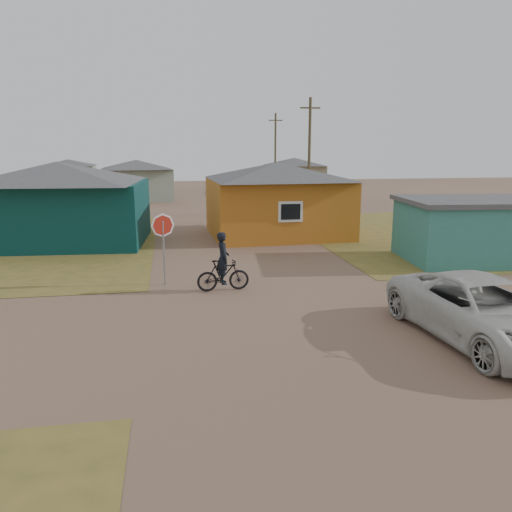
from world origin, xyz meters
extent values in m
plane|color=brown|center=(0.00, 0.00, 0.00)|extent=(120.00, 120.00, 0.00)
cube|color=olive|center=(14.00, 13.00, 0.01)|extent=(20.00, 18.00, 0.00)
cube|color=#083130|center=(-8.50, 13.50, 1.50)|extent=(8.40, 6.54, 3.00)
pyramid|color=#3F3E41|center=(-8.50, 13.50, 3.50)|extent=(8.93, 7.08, 1.00)
cube|color=#B3671B|center=(2.50, 14.00, 1.50)|extent=(7.21, 6.24, 3.00)
pyramid|color=#3F3E41|center=(2.50, 14.00, 3.45)|extent=(7.72, 6.76, 0.90)
cube|color=silver|center=(2.50, 10.97, 1.65)|extent=(1.20, 0.06, 1.00)
cube|color=black|center=(2.50, 10.94, 1.65)|extent=(0.95, 0.04, 0.75)
cube|color=#397F73|center=(9.50, 6.50, 1.20)|extent=(6.39, 4.61, 2.40)
cube|color=#3F3E41|center=(9.50, 6.50, 2.50)|extent=(6.71, 4.93, 0.20)
cube|color=gray|center=(-6.00, 34.00, 1.40)|extent=(6.49, 5.60, 2.80)
pyramid|color=#3F3E41|center=(-6.00, 34.00, 3.20)|extent=(7.04, 6.15, 0.80)
cube|color=gray|center=(10.00, 40.00, 1.40)|extent=(6.41, 5.50, 2.80)
pyramid|color=#3F3E41|center=(10.00, 40.00, 3.20)|extent=(6.95, 6.05, 0.80)
cube|color=gray|center=(-14.00, 46.00, 1.35)|extent=(5.75, 5.28, 2.70)
pyramid|color=#3F3E41|center=(-14.00, 46.00, 3.05)|extent=(6.28, 5.81, 0.70)
cylinder|color=brown|center=(6.50, 22.00, 4.00)|extent=(0.20, 0.20, 8.00)
cube|color=brown|center=(6.50, 22.00, 7.30)|extent=(1.40, 0.10, 0.10)
cylinder|color=brown|center=(7.50, 38.00, 4.00)|extent=(0.20, 0.20, 8.00)
cube|color=brown|center=(7.50, 38.00, 7.30)|extent=(1.40, 0.10, 0.10)
cylinder|color=gray|center=(-3.46, 4.83, 1.12)|extent=(0.06, 0.06, 2.23)
imported|color=black|center=(-1.54, 3.74, 0.52)|extent=(1.77, 0.61, 1.05)
imported|color=black|center=(-1.54, 3.74, 1.11)|extent=(0.45, 0.65, 1.72)
imported|color=silver|center=(4.25, -1.77, 0.78)|extent=(2.99, 5.80, 1.56)
camera|label=1|loc=(-3.21, -12.19, 4.66)|focal=35.00mm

